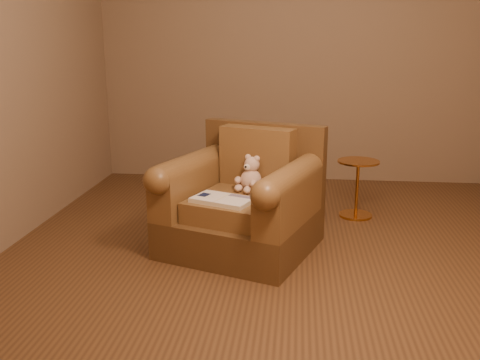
# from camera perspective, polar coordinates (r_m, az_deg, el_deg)

# --- Properties ---
(floor) EXTENTS (4.00, 4.00, 0.00)m
(floor) POSITION_cam_1_polar(r_m,az_deg,el_deg) (3.94, 4.81, -7.14)
(floor) COLOR brown
(floor) RESTS_ON ground
(room) EXTENTS (4.02, 4.02, 2.71)m
(room) POSITION_cam_1_polar(r_m,az_deg,el_deg) (3.66, 5.42, 18.60)
(room) COLOR #896F54
(room) RESTS_ON ground
(armchair) EXTENTS (1.21, 1.18, 0.86)m
(armchair) POSITION_cam_1_polar(r_m,az_deg,el_deg) (3.82, 0.35, -2.48)
(armchair) COLOR #53381B
(armchair) RESTS_ON floor
(teddy_bear) EXTENTS (0.20, 0.22, 0.26)m
(teddy_bear) POSITION_cam_1_polar(r_m,az_deg,el_deg) (3.83, 1.06, 0.34)
(teddy_bear) COLOR beige
(teddy_bear) RESTS_ON armchair
(guidebook) EXTENTS (0.45, 0.37, 0.03)m
(guidebook) POSITION_cam_1_polar(r_m,az_deg,el_deg) (3.58, -1.89, -2.12)
(guidebook) COLOR beige
(guidebook) RESTS_ON armchair
(side_table) EXTENTS (0.35, 0.35, 0.49)m
(side_table) POSITION_cam_1_polar(r_m,az_deg,el_deg) (4.61, 12.38, -0.70)
(side_table) COLOR #C78236
(side_table) RESTS_ON floor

